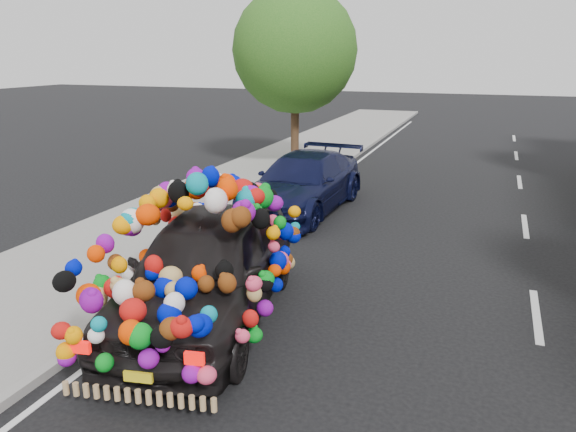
% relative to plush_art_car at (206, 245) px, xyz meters
% --- Properties ---
extents(ground, '(100.00, 100.00, 0.00)m').
position_rel_plush_art_car_xyz_m(ground, '(1.18, 1.83, -1.20)').
color(ground, black).
rests_on(ground, ground).
extents(sidewalk, '(4.00, 60.00, 0.12)m').
position_rel_plush_art_car_xyz_m(sidewalk, '(-3.12, 1.83, -1.14)').
color(sidewalk, gray).
rests_on(sidewalk, ground).
extents(kerb, '(0.15, 60.00, 0.13)m').
position_rel_plush_art_car_xyz_m(kerb, '(-1.17, 1.83, -1.13)').
color(kerb, gray).
rests_on(kerb, ground).
extents(lane_markings, '(6.00, 50.00, 0.01)m').
position_rel_plush_art_car_xyz_m(lane_markings, '(4.78, 1.83, -1.19)').
color(lane_markings, silver).
rests_on(lane_markings, ground).
extents(tree_near_sidewalk, '(4.20, 4.20, 6.13)m').
position_rel_plush_art_car_xyz_m(tree_near_sidewalk, '(-2.62, 11.33, 2.83)').
color(tree_near_sidewalk, '#332114').
rests_on(tree_near_sidewalk, ground).
extents(plush_art_car, '(3.16, 5.41, 2.32)m').
position_rel_plush_art_car_xyz_m(plush_art_car, '(0.00, 0.00, 0.00)').
color(plush_art_car, black).
rests_on(plush_art_car, ground).
extents(navy_sedan, '(2.33, 5.12, 1.45)m').
position_rel_plush_art_car_xyz_m(navy_sedan, '(-0.62, 6.33, -0.47)').
color(navy_sedan, black).
rests_on(navy_sedan, ground).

